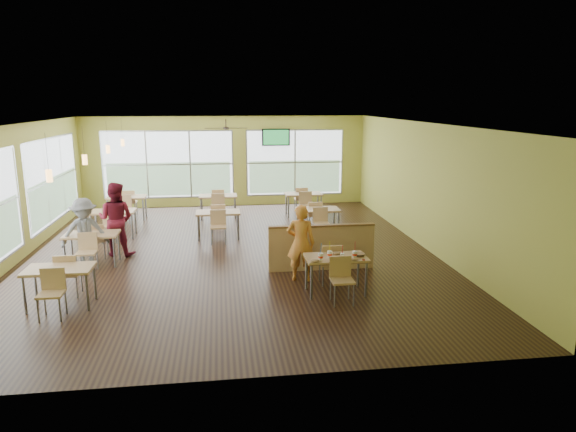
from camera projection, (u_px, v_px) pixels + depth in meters
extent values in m
plane|color=black|center=(231.00, 253.00, 12.88)|extent=(12.00, 12.00, 0.00)
plane|color=white|center=(228.00, 124.00, 12.17)|extent=(12.00, 12.00, 0.00)
cube|color=#B2B449|center=(226.00, 162.00, 18.32)|extent=(10.00, 0.04, 3.20)
cube|color=#B2B449|center=(239.00, 268.00, 6.72)|extent=(10.00, 0.04, 3.20)
cube|color=#B2B449|center=(13.00, 195.00, 11.88)|extent=(0.04, 12.00, 3.20)
cube|color=#B2B449|center=(425.00, 186.00, 13.17)|extent=(0.04, 12.00, 3.20)
cube|color=white|center=(54.00, 179.00, 14.80)|extent=(0.02, 4.50, 2.35)
cube|color=white|center=(169.00, 165.00, 18.06)|extent=(4.50, 0.02, 2.35)
cube|color=white|center=(295.00, 163.00, 18.64)|extent=(3.50, 0.02, 2.35)
cube|color=#B7BABC|center=(28.00, 241.00, 12.64)|extent=(0.04, 9.40, 0.05)
cube|color=#B7BABC|center=(234.00, 196.00, 18.60)|extent=(8.00, 0.04, 0.05)
cube|color=tan|center=(336.00, 258.00, 10.08)|extent=(1.20, 0.70, 0.04)
cube|color=brown|center=(336.00, 259.00, 10.08)|extent=(1.22, 0.71, 0.01)
cylinder|color=slate|center=(311.00, 282.00, 9.81)|extent=(0.05, 0.05, 0.71)
cylinder|color=slate|center=(366.00, 279.00, 9.95)|extent=(0.05, 0.05, 0.71)
cylinder|color=slate|center=(306.00, 272.00, 10.37)|extent=(0.05, 0.05, 0.71)
cylinder|color=slate|center=(358.00, 270.00, 10.51)|extent=(0.05, 0.05, 0.71)
cube|color=tan|center=(330.00, 263.00, 10.67)|extent=(0.42, 0.42, 0.04)
cube|color=tan|center=(328.00, 250.00, 10.80)|extent=(0.42, 0.04, 0.40)
cube|color=tan|center=(342.00, 281.00, 9.61)|extent=(0.42, 0.42, 0.04)
cube|color=tan|center=(345.00, 273.00, 9.37)|extent=(0.42, 0.04, 0.40)
cube|color=tan|center=(321.00, 248.00, 11.53)|extent=(2.40, 0.12, 1.00)
cube|color=brown|center=(322.00, 226.00, 11.41)|extent=(2.40, 0.14, 0.04)
cube|color=tan|center=(59.00, 269.00, 9.40)|extent=(1.20, 0.70, 0.04)
cube|color=brown|center=(59.00, 270.00, 9.41)|extent=(1.22, 0.71, 0.01)
cylinder|color=slate|center=(24.00, 295.00, 9.14)|extent=(0.05, 0.05, 0.71)
cylinder|color=slate|center=(87.00, 292.00, 9.28)|extent=(0.05, 0.05, 0.71)
cylinder|color=slate|center=(35.00, 284.00, 9.70)|extent=(0.05, 0.05, 0.71)
cylinder|color=slate|center=(95.00, 281.00, 9.84)|extent=(0.05, 0.05, 0.71)
cube|color=tan|center=(69.00, 273.00, 10.00)|extent=(0.42, 0.42, 0.04)
cube|color=tan|center=(70.00, 260.00, 10.13)|extent=(0.42, 0.04, 0.40)
cube|color=tan|center=(51.00, 294.00, 8.93)|extent=(0.42, 0.42, 0.04)
cube|color=tan|center=(46.00, 286.00, 8.70)|extent=(0.42, 0.04, 0.40)
cube|color=tan|center=(91.00, 234.00, 11.82)|extent=(1.20, 0.70, 0.04)
cube|color=brown|center=(91.00, 235.00, 11.83)|extent=(1.22, 0.71, 0.01)
cylinder|color=slate|center=(65.00, 254.00, 11.55)|extent=(0.05, 0.05, 0.71)
cylinder|color=slate|center=(114.00, 253.00, 11.69)|extent=(0.05, 0.05, 0.71)
cylinder|color=slate|center=(72.00, 247.00, 12.11)|extent=(0.05, 0.05, 0.71)
cylinder|color=slate|center=(119.00, 246.00, 12.25)|extent=(0.05, 0.05, 0.71)
cube|color=tan|center=(98.00, 240.00, 12.41)|extent=(0.42, 0.42, 0.04)
cube|color=tan|center=(99.00, 229.00, 12.55)|extent=(0.42, 0.04, 0.40)
cube|color=tan|center=(86.00, 253.00, 11.35)|extent=(0.42, 0.42, 0.04)
cube|color=tan|center=(83.00, 246.00, 11.12)|extent=(0.42, 0.04, 0.40)
cube|color=tan|center=(113.00, 211.00, 14.24)|extent=(1.20, 0.70, 0.04)
cube|color=brown|center=(113.00, 212.00, 14.24)|extent=(1.22, 0.71, 0.01)
cylinder|color=slate|center=(91.00, 228.00, 13.97)|extent=(0.05, 0.05, 0.71)
cylinder|color=slate|center=(132.00, 226.00, 14.11)|extent=(0.05, 0.05, 0.71)
cylinder|color=slate|center=(96.00, 223.00, 14.53)|extent=(0.05, 0.05, 0.71)
cylinder|color=slate|center=(135.00, 221.00, 14.67)|extent=(0.05, 0.05, 0.71)
cube|color=tan|center=(117.00, 217.00, 14.83)|extent=(0.42, 0.42, 0.04)
cube|color=tan|center=(118.00, 208.00, 14.97)|extent=(0.42, 0.04, 0.40)
cube|color=tan|center=(110.00, 226.00, 13.77)|extent=(0.42, 0.42, 0.04)
cube|color=tan|center=(107.00, 219.00, 13.53)|extent=(0.42, 0.04, 0.40)
cube|color=tan|center=(126.00, 197.00, 16.36)|extent=(1.20, 0.70, 0.04)
cube|color=brown|center=(127.00, 198.00, 16.37)|extent=(1.22, 0.71, 0.01)
cylinder|color=slate|center=(108.00, 211.00, 16.10)|extent=(0.05, 0.05, 0.71)
cylinder|color=slate|center=(143.00, 210.00, 16.24)|extent=(0.05, 0.05, 0.71)
cylinder|color=slate|center=(112.00, 207.00, 16.66)|extent=(0.05, 0.05, 0.71)
cylinder|color=slate|center=(146.00, 206.00, 16.80)|extent=(0.05, 0.05, 0.71)
cube|color=tan|center=(130.00, 202.00, 16.96)|extent=(0.42, 0.42, 0.04)
cube|color=tan|center=(130.00, 195.00, 17.09)|extent=(0.42, 0.04, 0.40)
cube|color=tan|center=(124.00, 209.00, 15.89)|extent=(0.42, 0.42, 0.04)
cube|color=tan|center=(122.00, 203.00, 15.66)|extent=(0.42, 0.04, 0.40)
cube|color=tan|center=(218.00, 212.00, 14.13)|extent=(1.20, 0.70, 0.04)
cube|color=brown|center=(218.00, 213.00, 14.13)|extent=(1.22, 0.71, 0.01)
cylinder|color=slate|center=(198.00, 229.00, 13.86)|extent=(0.05, 0.05, 0.71)
cylinder|color=slate|center=(238.00, 227.00, 14.00)|extent=(0.05, 0.05, 0.71)
cylinder|color=slate|center=(199.00, 224.00, 14.42)|extent=(0.05, 0.05, 0.71)
cylinder|color=slate|center=(238.00, 222.00, 14.56)|extent=(0.05, 0.05, 0.71)
cube|color=tan|center=(218.00, 218.00, 14.72)|extent=(0.42, 0.42, 0.04)
cube|color=tan|center=(218.00, 209.00, 14.86)|extent=(0.42, 0.04, 0.40)
cube|color=tan|center=(218.00, 227.00, 13.66)|extent=(0.42, 0.42, 0.04)
cube|color=tan|center=(218.00, 220.00, 13.43)|extent=(0.42, 0.04, 0.40)
cube|color=tan|center=(218.00, 196.00, 16.54)|extent=(1.20, 0.70, 0.04)
cube|color=brown|center=(218.00, 197.00, 16.55)|extent=(1.22, 0.71, 0.01)
cylinder|color=slate|center=(201.00, 209.00, 16.28)|extent=(0.05, 0.05, 0.71)
cylinder|color=slate|center=(235.00, 209.00, 16.42)|extent=(0.05, 0.05, 0.71)
cylinder|color=slate|center=(202.00, 206.00, 16.84)|extent=(0.05, 0.05, 0.71)
cylinder|color=slate|center=(235.00, 205.00, 16.98)|extent=(0.05, 0.05, 0.71)
cube|color=tan|center=(218.00, 201.00, 17.14)|extent=(0.42, 0.42, 0.04)
cube|color=tan|center=(218.00, 194.00, 17.27)|extent=(0.42, 0.04, 0.40)
cube|color=tan|center=(218.00, 208.00, 16.07)|extent=(0.42, 0.42, 0.04)
cube|color=tan|center=(218.00, 202.00, 15.84)|extent=(0.42, 0.04, 0.40)
cube|color=tan|center=(318.00, 209.00, 14.49)|extent=(1.20, 0.70, 0.04)
cube|color=brown|center=(318.00, 210.00, 14.50)|extent=(1.22, 0.71, 0.01)
cylinder|color=slate|center=(301.00, 225.00, 14.22)|extent=(0.05, 0.05, 0.71)
cylinder|color=slate|center=(339.00, 224.00, 14.36)|extent=(0.05, 0.05, 0.71)
cylinder|color=slate|center=(297.00, 221.00, 14.78)|extent=(0.05, 0.05, 0.71)
cylinder|color=slate|center=(334.00, 219.00, 14.92)|extent=(0.05, 0.05, 0.71)
cube|color=tan|center=(314.00, 215.00, 15.08)|extent=(0.42, 0.42, 0.04)
cube|color=tan|center=(313.00, 206.00, 15.22)|extent=(0.42, 0.04, 0.40)
cube|color=tan|center=(322.00, 224.00, 14.02)|extent=(0.42, 0.42, 0.04)
cube|color=tan|center=(323.00, 217.00, 13.79)|extent=(0.42, 0.04, 0.40)
cube|color=tan|center=(304.00, 194.00, 16.91)|extent=(1.20, 0.70, 0.04)
cube|color=brown|center=(304.00, 194.00, 16.91)|extent=(1.22, 0.71, 0.01)
cylinder|color=slate|center=(289.00, 207.00, 16.64)|extent=(0.05, 0.05, 0.71)
cylinder|color=slate|center=(321.00, 206.00, 16.78)|extent=(0.05, 0.05, 0.71)
cylinder|color=slate|center=(286.00, 204.00, 17.20)|extent=(0.05, 0.05, 0.71)
cylinder|color=slate|center=(318.00, 203.00, 17.34)|extent=(0.05, 0.05, 0.71)
cube|color=tan|center=(301.00, 199.00, 17.50)|extent=(0.42, 0.42, 0.04)
cube|color=tan|center=(300.00, 192.00, 17.63)|extent=(0.42, 0.04, 0.40)
cube|color=tan|center=(306.00, 205.00, 16.44)|extent=(0.42, 0.42, 0.04)
cube|color=tan|center=(307.00, 200.00, 16.20)|extent=(0.42, 0.04, 0.40)
cylinder|color=#2D2119|center=(47.00, 153.00, 8.93)|extent=(0.01, 0.01, 0.70)
cylinder|color=#FFAC51|center=(49.00, 176.00, 9.02)|extent=(0.11, 0.11, 0.22)
cylinder|color=#2D2119|center=(83.00, 142.00, 11.35)|extent=(0.01, 0.01, 0.70)
cylinder|color=#FFAC51|center=(85.00, 160.00, 11.44)|extent=(0.11, 0.11, 0.22)
cylinder|color=#2D2119|center=(107.00, 134.00, 13.77)|extent=(0.01, 0.01, 0.70)
cylinder|color=#FFAC51|center=(108.00, 149.00, 13.86)|extent=(0.11, 0.11, 0.22)
cylinder|color=#2D2119|center=(122.00, 130.00, 15.89)|extent=(0.01, 0.01, 0.70)
cylinder|color=#FFAC51|center=(123.00, 143.00, 15.98)|extent=(0.11, 0.11, 0.22)
cylinder|color=#2D2119|center=(226.00, 123.00, 15.10)|extent=(0.03, 0.03, 0.24)
cylinder|color=#2D2119|center=(226.00, 128.00, 15.13)|extent=(0.16, 0.16, 0.06)
cube|color=#2D2119|center=(238.00, 128.00, 15.17)|extent=(0.55, 0.10, 0.01)
cube|color=#2D2119|center=(226.00, 127.00, 15.46)|extent=(0.10, 0.55, 0.01)
cube|color=#2D2119|center=(214.00, 128.00, 15.08)|extent=(0.55, 0.10, 0.01)
cube|color=#2D2119|center=(226.00, 129.00, 14.79)|extent=(0.10, 0.55, 0.01)
cube|color=black|center=(276.00, 137.00, 18.27)|extent=(1.00, 0.06, 0.60)
cube|color=green|center=(276.00, 137.00, 18.24)|extent=(0.90, 0.01, 0.52)
imported|color=#D44117|center=(301.00, 243.00, 10.77)|extent=(0.68, 0.53, 1.64)
imported|color=maroon|center=(116.00, 219.00, 12.54)|extent=(1.03, 0.89, 1.82)
imported|color=slate|center=(85.00, 233.00, 11.67)|extent=(1.16, 0.85, 1.60)
cone|color=white|center=(321.00, 257.00, 9.82)|extent=(0.10, 0.10, 0.13)
cylinder|color=red|center=(321.00, 257.00, 9.82)|extent=(0.09, 0.09, 0.04)
cylinder|color=white|center=(321.00, 253.00, 9.80)|extent=(0.10, 0.10, 0.01)
cylinder|color=blue|center=(321.00, 248.00, 9.78)|extent=(0.02, 0.06, 0.24)
cone|color=white|center=(330.00, 255.00, 9.98)|extent=(0.10, 0.10, 0.13)
cylinder|color=red|center=(330.00, 254.00, 9.98)|extent=(0.09, 0.09, 0.04)
cylinder|color=white|center=(330.00, 251.00, 9.97)|extent=(0.10, 0.10, 0.01)
cylinder|color=yellow|center=(330.00, 246.00, 9.94)|extent=(0.03, 0.06, 0.23)
cone|color=white|center=(342.00, 256.00, 9.92)|extent=(0.08, 0.08, 0.11)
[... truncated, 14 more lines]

